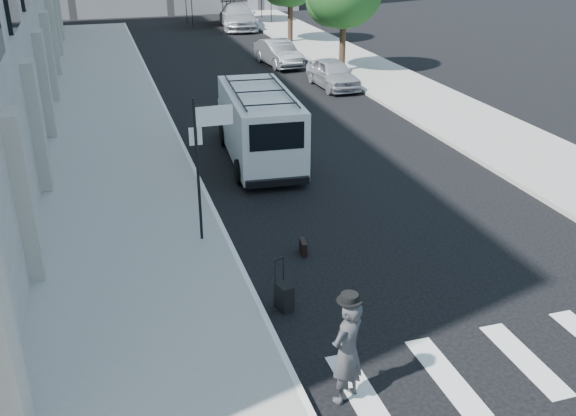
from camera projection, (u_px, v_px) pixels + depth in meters
ground at (350, 294)px, 13.63m from camera, size 120.00×120.00×0.00m
sidewalk_left at (109, 110)px, 26.42m from camera, size 4.50×48.00×0.15m
sidewalk_right at (367, 70)px, 33.42m from camera, size 4.00×56.00×0.15m
sign_pole at (206, 140)px, 14.70m from camera, size 1.03×0.07×3.50m
businessman at (347, 351)px, 10.28m from camera, size 0.83×0.75×1.90m
briefcase at (303, 247)px, 15.20m from camera, size 0.18×0.45×0.34m
suitcase at (284, 297)px, 12.98m from camera, size 0.35×0.45×1.10m
cargo_van at (259, 124)px, 20.80m from camera, size 2.47×6.16×2.28m
parked_car_a at (333, 73)px, 29.99m from camera, size 1.67×3.94×1.33m
parked_car_b at (278, 53)px, 34.48m from camera, size 1.82×4.19×1.34m
parked_car_c at (238, 16)px, 46.06m from camera, size 3.09×6.15×1.71m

